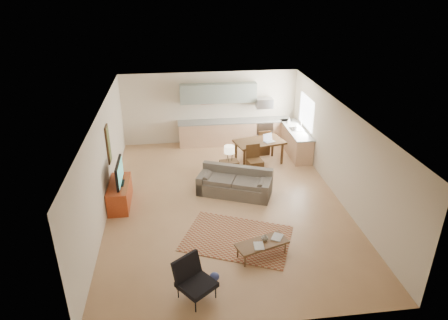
{
  "coord_description": "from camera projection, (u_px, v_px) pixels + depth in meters",
  "views": [
    {
      "loc": [
        -1.27,
        -9.79,
        5.94
      ],
      "look_at": [
        0.0,
        0.3,
        1.15
      ],
      "focal_mm": 32.0,
      "sensor_mm": 36.0,
      "label": 1
    }
  ],
  "objects": [
    {
      "name": "laptop",
      "position": [
        270.0,
        138.0,
        13.26
      ],
      "size": [
        0.42,
        0.38,
        0.26
      ],
      "primitive_type": null,
      "rotation": [
        0.0,
        0.0,
        0.41
      ],
      "color": "#A5A8AD",
      "rests_on": "dining_table"
    },
    {
      "name": "coffee_table",
      "position": [
        262.0,
        249.0,
        9.16
      ],
      "size": [
        1.31,
        0.85,
        0.37
      ],
      "primitive_type": null,
      "rotation": [
        0.0,
        0.0,
        0.33
      ],
      "color": "#53371F",
      "rests_on": "floor"
    },
    {
      "name": "table_lamp",
      "position": [
        229.0,
        153.0,
        12.22
      ],
      "size": [
        0.4,
        0.4,
        0.52
      ],
      "primitive_type": null,
      "rotation": [
        0.0,
        0.0,
        0.3
      ],
      "color": "beige",
      "rests_on": "console_table"
    },
    {
      "name": "console_table",
      "position": [
        229.0,
        171.0,
        12.47
      ],
      "size": [
        0.61,
        0.45,
        0.65
      ],
      "primitive_type": null,
      "rotation": [
        0.0,
        0.0,
        0.14
      ],
      "color": "#392411",
      "rests_on": "floor"
    },
    {
      "name": "room",
      "position": [
        225.0,
        158.0,
        10.88
      ],
      "size": [
        9.0,
        9.0,
        9.0
      ],
      "color": "#A97C53",
      "rests_on": "ground"
    },
    {
      "name": "kitchen_microwave",
      "position": [
        264.0,
        103.0,
        14.8
      ],
      "size": [
        0.62,
        0.4,
        0.35
      ],
      "primitive_type": "cube",
      "color": "#A5A8AD",
      "rests_on": "room"
    },
    {
      "name": "dining_chair_far",
      "position": [
        263.0,
        141.0,
        14.27
      ],
      "size": [
        0.48,
        0.5,
        0.94
      ],
      "primitive_type": null,
      "rotation": [
        0.0,
        0.0,
        3.22
      ],
      "color": "#392411",
      "rests_on": "floor"
    },
    {
      "name": "upper_cabinets",
      "position": [
        218.0,
        93.0,
        14.55
      ],
      "size": [
        2.8,
        0.34,
        0.7
      ],
      "primitive_type": "cube",
      "color": "gray",
      "rests_on": "room"
    },
    {
      "name": "armchair",
      "position": [
        196.0,
        281.0,
        7.86
      ],
      "size": [
        1.04,
        1.04,
        0.85
      ],
      "primitive_type": null,
      "rotation": [
        0.0,
        0.0,
        0.66
      ],
      "color": "black",
      "rests_on": "floor"
    },
    {
      "name": "window_right",
      "position": [
        306.0,
        112.0,
        13.86
      ],
      "size": [
        0.02,
        1.4,
        1.05
      ],
      "primitive_type": "cube",
      "color": "white",
      "rests_on": "room"
    },
    {
      "name": "vase",
      "position": [
        265.0,
        237.0,
        9.13
      ],
      "size": [
        0.23,
        0.23,
        0.16
      ],
      "primitive_type": "imported",
      "rotation": [
        0.0,
        0.0,
        -0.23
      ],
      "color": "black",
      "rests_on": "coffee_table"
    },
    {
      "name": "kitchen_range",
      "position": [
        263.0,
        131.0,
        15.25
      ],
      "size": [
        0.62,
        0.62,
        0.9
      ],
      "primitive_type": "cube",
      "color": "#A5A8AD",
      "rests_on": "ground"
    },
    {
      "name": "soap_bottle",
      "position": [
        289.0,
        121.0,
        14.62
      ],
      "size": [
        0.12,
        0.12,
        0.19
      ],
      "primitive_type": "imported",
      "rotation": [
        0.0,
        0.0,
        -0.21
      ],
      "color": "beige",
      "rests_on": "kitchen_counter_right"
    },
    {
      "name": "tv_credenza",
      "position": [
        120.0,
        194.0,
        11.15
      ],
      "size": [
        0.55,
        1.42,
        0.66
      ],
      "primitive_type": null,
      "color": "#9B3415",
      "rests_on": "floor"
    },
    {
      "name": "book_a",
      "position": [
        254.0,
        246.0,
        8.95
      ],
      "size": [
        0.26,
        0.33,
        0.03
      ],
      "primitive_type": "imported",
      "rotation": [
        0.0,
        0.0,
        -0.07
      ],
      "color": "maroon",
      "rests_on": "coffee_table"
    },
    {
      "name": "dining_chair_near",
      "position": [
        255.0,
        160.0,
        12.76
      ],
      "size": [
        0.54,
        0.56,
        0.98
      ],
      "primitive_type": null,
      "rotation": [
        0.0,
        0.0,
        0.17
      ],
      "color": "#392411",
      "rests_on": "floor"
    },
    {
      "name": "sofa",
      "position": [
        235.0,
        182.0,
        11.65
      ],
      "size": [
        2.41,
        1.73,
        0.77
      ],
      "primitive_type": null,
      "rotation": [
        0.0,
        0.0,
        -0.39
      ],
      "color": "#574E44",
      "rests_on": "floor"
    },
    {
      "name": "triptych",
      "position": [
        207.0,
        98.0,
        14.72
      ],
      "size": [
        1.7,
        0.04,
        0.5
      ],
      "primitive_type": null,
      "color": "beige",
      "rests_on": "room"
    },
    {
      "name": "dining_table",
      "position": [
        259.0,
        152.0,
        13.55
      ],
      "size": [
        1.79,
        1.29,
        0.82
      ],
      "primitive_type": null,
      "rotation": [
        0.0,
        0.0,
        0.25
      ],
      "color": "#392411",
      "rests_on": "floor"
    },
    {
      "name": "wall_art_left",
      "position": [
        109.0,
        144.0,
        11.24
      ],
      "size": [
        0.06,
        0.42,
        1.1
      ],
      "primitive_type": null,
      "color": "olive",
      "rests_on": "room"
    },
    {
      "name": "kitchen_counter_right",
      "position": [
        296.0,
        141.0,
        14.29
      ],
      "size": [
        0.64,
        2.26,
        0.92
      ],
      "primitive_type": null,
      "color": "tan",
      "rests_on": "ground"
    },
    {
      "name": "tv",
      "position": [
        119.0,
        173.0,
        10.88
      ],
      "size": [
        0.11,
        1.1,
        0.66
      ],
      "primitive_type": null,
      "color": "black",
      "rests_on": "tv_credenza"
    },
    {
      "name": "kitchen_counter_back",
      "position": [
        235.0,
        132.0,
        15.12
      ],
      "size": [
        4.26,
        0.64,
        0.92
      ],
      "primitive_type": null,
      "color": "tan",
      "rests_on": "ground"
    },
    {
      "name": "rug",
      "position": [
        237.0,
        238.0,
        9.82
      ],
      "size": [
        3.03,
        2.62,
        0.02
      ],
      "primitive_type": "cube",
      "rotation": [
        0.0,
        0.0,
        -0.41
      ],
      "color": "brown",
      "rests_on": "floor"
    },
    {
      "name": "book_b",
      "position": [
        272.0,
        236.0,
        9.29
      ],
      "size": [
        0.5,
        0.51,
        0.02
      ],
      "primitive_type": "imported",
      "rotation": [
        0.0,
        0.0,
        -0.54
      ],
      "color": "navy",
      "rests_on": "coffee_table"
    }
  ]
}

